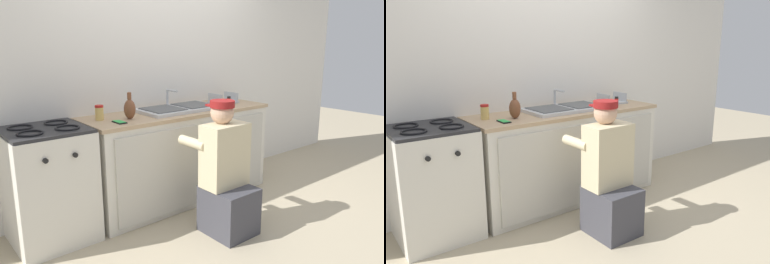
% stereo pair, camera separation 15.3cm
% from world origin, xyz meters
% --- Properties ---
extents(ground_plane, '(12.00, 12.00, 0.00)m').
position_xyz_m(ground_plane, '(0.00, 0.00, 0.00)').
color(ground_plane, tan).
extents(back_wall, '(6.00, 0.10, 2.50)m').
position_xyz_m(back_wall, '(0.00, 0.65, 1.25)').
color(back_wall, silver).
rests_on(back_wall, ground_plane).
extents(counter_cabinet, '(1.90, 0.62, 0.88)m').
position_xyz_m(counter_cabinet, '(0.00, 0.29, 0.44)').
color(counter_cabinet, silver).
rests_on(counter_cabinet, ground_plane).
extents(countertop, '(1.94, 0.62, 0.03)m').
position_xyz_m(countertop, '(0.00, 0.30, 0.89)').
color(countertop, tan).
rests_on(countertop, counter_cabinet).
extents(sink_double_basin, '(0.80, 0.44, 0.19)m').
position_xyz_m(sink_double_basin, '(0.00, 0.30, 0.93)').
color(sink_double_basin, silver).
rests_on(sink_double_basin, countertop).
extents(stove_range, '(0.61, 0.62, 0.93)m').
position_xyz_m(stove_range, '(-1.29, 0.30, 0.46)').
color(stove_range, silver).
rests_on(stove_range, ground_plane).
extents(plumber_person, '(0.42, 0.61, 1.10)m').
position_xyz_m(plumber_person, '(-0.13, -0.49, 0.46)').
color(plumber_person, '#3F3F47').
rests_on(plumber_person, ground_plane).
extents(cell_phone, '(0.07, 0.14, 0.01)m').
position_xyz_m(cell_phone, '(-0.73, 0.15, 0.91)').
color(cell_phone, black).
rests_on(cell_phone, countertop).
extents(spice_bottle_red, '(0.04, 0.04, 0.10)m').
position_xyz_m(spice_bottle_red, '(0.52, 0.14, 0.96)').
color(spice_bottle_red, red).
rests_on(spice_bottle_red, countertop).
extents(condiment_jar, '(0.07, 0.07, 0.13)m').
position_xyz_m(condiment_jar, '(-0.81, 0.35, 0.97)').
color(condiment_jar, '#DBB760').
rests_on(condiment_jar, countertop).
extents(vase_decorative, '(0.10, 0.10, 0.23)m').
position_xyz_m(vase_decorative, '(-0.58, 0.23, 1.00)').
color(vase_decorative, brown).
rests_on(vase_decorative, countertop).
extents(dish_rack_tray, '(0.28, 0.22, 0.11)m').
position_xyz_m(dish_rack_tray, '(0.63, 0.33, 0.93)').
color(dish_rack_tray, '#B2B7BC').
rests_on(dish_rack_tray, countertop).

